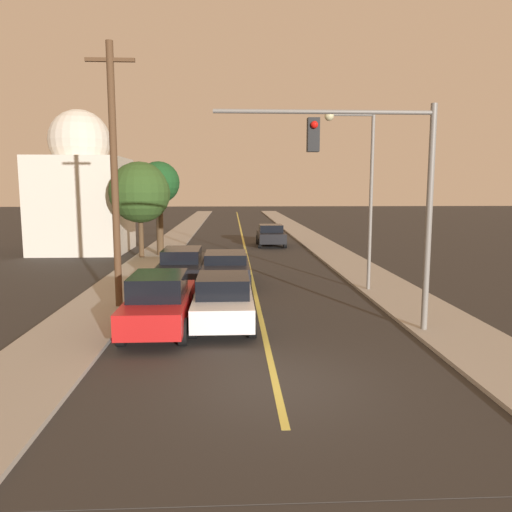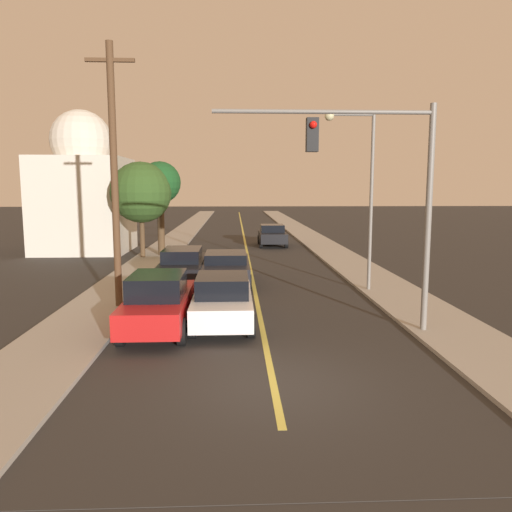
{
  "view_description": "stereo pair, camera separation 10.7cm",
  "coord_description": "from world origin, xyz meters",
  "px_view_note": "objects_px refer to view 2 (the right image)",
  "views": [
    {
      "loc": [
        -0.92,
        -10.08,
        4.17
      ],
      "look_at": [
        0.0,
        8.53,
        1.6
      ],
      "focal_mm": 35.0,
      "sensor_mm": 36.0,
      "label": 1
    },
    {
      "loc": [
        -0.81,
        -10.08,
        4.17
      ],
      "look_at": [
        0.0,
        8.53,
        1.6
      ],
      "focal_mm": 35.0,
      "sensor_mm": 36.0,
      "label": 2
    }
  ],
  "objects_px": {
    "tree_left_near": "(160,184)",
    "car_far_oncoming": "(272,235)",
    "car_outer_lane_second": "(183,266)",
    "tree_left_far": "(141,192)",
    "car_near_lane_second": "(226,267)",
    "traffic_signal_mast": "(378,176)",
    "car_near_lane_front": "(223,300)",
    "streetlamp_right": "(360,176)",
    "domed_building_left": "(84,190)",
    "utility_pole_left": "(114,173)",
    "car_outer_lane_front": "(159,302)"
  },
  "relations": [
    {
      "from": "tree_left_near",
      "to": "car_far_oncoming",
      "type": "bearing_deg",
      "value": 36.47
    },
    {
      "from": "car_outer_lane_second",
      "to": "tree_left_far",
      "type": "height_order",
      "value": "tree_left_far"
    },
    {
      "from": "car_near_lane_second",
      "to": "tree_left_near",
      "type": "relative_size",
      "value": 0.87
    },
    {
      "from": "car_outer_lane_second",
      "to": "traffic_signal_mast",
      "type": "distance_m",
      "value": 10.43
    },
    {
      "from": "car_near_lane_front",
      "to": "traffic_signal_mast",
      "type": "bearing_deg",
      "value": -14.39
    },
    {
      "from": "traffic_signal_mast",
      "to": "tree_left_far",
      "type": "xyz_separation_m",
      "value": [
        -9.35,
        15.56,
        -0.61
      ]
    },
    {
      "from": "streetlamp_right",
      "to": "tree_left_far",
      "type": "relative_size",
      "value": 1.26
    },
    {
      "from": "tree_left_far",
      "to": "car_near_lane_front",
      "type": "bearing_deg",
      "value": -70.86
    },
    {
      "from": "domed_building_left",
      "to": "utility_pole_left",
      "type": "bearing_deg",
      "value": -70.14
    },
    {
      "from": "car_outer_lane_front",
      "to": "car_outer_lane_second",
      "type": "height_order",
      "value": "car_outer_lane_front"
    },
    {
      "from": "tree_left_near",
      "to": "car_outer_lane_front",
      "type": "bearing_deg",
      "value": -82.12
    },
    {
      "from": "car_near_lane_front",
      "to": "car_outer_lane_front",
      "type": "bearing_deg",
      "value": -165.05
    },
    {
      "from": "car_near_lane_front",
      "to": "utility_pole_left",
      "type": "relative_size",
      "value": 0.5
    },
    {
      "from": "car_near_lane_second",
      "to": "car_outer_lane_front",
      "type": "distance_m",
      "value": 7.26
    },
    {
      "from": "car_near_lane_front",
      "to": "car_outer_lane_second",
      "type": "distance_m",
      "value": 6.7
    },
    {
      "from": "car_near_lane_front",
      "to": "car_outer_lane_second",
      "type": "height_order",
      "value": "car_outer_lane_second"
    },
    {
      "from": "car_near_lane_second",
      "to": "utility_pole_left",
      "type": "height_order",
      "value": "utility_pole_left"
    },
    {
      "from": "car_near_lane_second",
      "to": "car_outer_lane_front",
      "type": "relative_size",
      "value": 1.03
    },
    {
      "from": "car_outer_lane_front",
      "to": "domed_building_left",
      "type": "height_order",
      "value": "domed_building_left"
    },
    {
      "from": "car_outer_lane_second",
      "to": "streetlamp_right",
      "type": "height_order",
      "value": "streetlamp_right"
    },
    {
      "from": "tree_left_far",
      "to": "car_near_lane_second",
      "type": "bearing_deg",
      "value": -57.68
    },
    {
      "from": "car_near_lane_second",
      "to": "tree_left_far",
      "type": "relative_size",
      "value": 0.88
    },
    {
      "from": "car_outer_lane_second",
      "to": "tree_left_far",
      "type": "relative_size",
      "value": 0.94
    },
    {
      "from": "car_near_lane_front",
      "to": "tree_left_far",
      "type": "xyz_separation_m",
      "value": [
        -5.01,
        14.45,
        3.08
      ]
    },
    {
      "from": "car_outer_lane_front",
      "to": "streetlamp_right",
      "type": "bearing_deg",
      "value": 35.62
    },
    {
      "from": "traffic_signal_mast",
      "to": "utility_pole_left",
      "type": "relative_size",
      "value": 0.72
    },
    {
      "from": "car_outer_lane_second",
      "to": "utility_pole_left",
      "type": "height_order",
      "value": "utility_pole_left"
    },
    {
      "from": "car_far_oncoming",
      "to": "tree_left_near",
      "type": "relative_size",
      "value": 0.71
    },
    {
      "from": "car_outer_lane_front",
      "to": "tree_left_far",
      "type": "height_order",
      "value": "tree_left_far"
    },
    {
      "from": "car_outer_lane_front",
      "to": "car_far_oncoming",
      "type": "height_order",
      "value": "car_outer_lane_front"
    },
    {
      "from": "utility_pole_left",
      "to": "car_near_lane_front",
      "type": "bearing_deg",
      "value": -31.37
    },
    {
      "from": "tree_left_far",
      "to": "domed_building_left",
      "type": "height_order",
      "value": "domed_building_left"
    },
    {
      "from": "car_near_lane_second",
      "to": "car_outer_lane_second",
      "type": "distance_m",
      "value": 1.86
    },
    {
      "from": "tree_left_near",
      "to": "streetlamp_right",
      "type": "bearing_deg",
      "value": -48.9
    },
    {
      "from": "car_far_oncoming",
      "to": "traffic_signal_mast",
      "type": "relative_size",
      "value": 0.63
    },
    {
      "from": "traffic_signal_mast",
      "to": "car_near_lane_front",
      "type": "bearing_deg",
      "value": 165.61
    },
    {
      "from": "car_outer_lane_front",
      "to": "utility_pole_left",
      "type": "height_order",
      "value": "utility_pole_left"
    },
    {
      "from": "car_outer_lane_second",
      "to": "domed_building_left",
      "type": "relative_size",
      "value": 0.58
    },
    {
      "from": "car_near_lane_second",
      "to": "domed_building_left",
      "type": "height_order",
      "value": "domed_building_left"
    },
    {
      "from": "car_near_lane_second",
      "to": "car_far_oncoming",
      "type": "relative_size",
      "value": 1.23
    },
    {
      "from": "car_near_lane_second",
      "to": "car_outer_lane_second",
      "type": "xyz_separation_m",
      "value": [
        -1.85,
        -0.08,
        0.08
      ]
    },
    {
      "from": "car_outer_lane_second",
      "to": "streetlamp_right",
      "type": "xyz_separation_m",
      "value": [
        7.12,
        -1.84,
        3.77
      ]
    },
    {
      "from": "car_far_oncoming",
      "to": "utility_pole_left",
      "type": "bearing_deg",
      "value": 69.89
    },
    {
      "from": "streetlamp_right",
      "to": "tree_left_near",
      "type": "distance_m",
      "value": 14.15
    },
    {
      "from": "tree_left_far",
      "to": "domed_building_left",
      "type": "distance_m",
      "value": 5.58
    },
    {
      "from": "car_outer_lane_front",
      "to": "car_far_oncoming",
      "type": "xyz_separation_m",
      "value": [
        4.93,
        21.02,
        -0.08
      ]
    },
    {
      "from": "tree_left_far",
      "to": "traffic_signal_mast",
      "type": "bearing_deg",
      "value": -59.0
    },
    {
      "from": "utility_pole_left",
      "to": "tree_left_far",
      "type": "height_order",
      "value": "utility_pole_left"
    },
    {
      "from": "car_near_lane_front",
      "to": "car_far_oncoming",
      "type": "height_order",
      "value": "car_near_lane_front"
    },
    {
      "from": "car_near_lane_front",
      "to": "tree_left_near",
      "type": "height_order",
      "value": "tree_left_near"
    }
  ]
}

